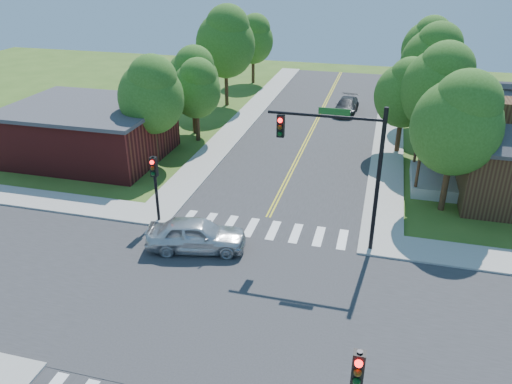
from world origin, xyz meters
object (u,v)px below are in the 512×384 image
(signal_mast_ne, at_px, (343,155))
(car_silver, at_px, (196,235))
(car_dgrey, at_px, (346,106))
(signal_pole_nw, at_px, (155,177))
(signal_pole_se, at_px, (356,384))

(signal_mast_ne, bearing_deg, car_silver, -162.24)
(car_silver, bearing_deg, car_dgrey, -22.79)
(signal_pole_nw, bearing_deg, signal_mast_ne, 0.07)
(car_silver, bearing_deg, signal_mast_ne, -84.05)
(signal_mast_ne, xyz_separation_m, car_dgrey, (-1.71, 22.73, -4.20))
(car_silver, xyz_separation_m, car_dgrey, (4.81, 24.82, -0.17))
(car_dgrey, bearing_deg, signal_pole_nw, -104.97)
(signal_mast_ne, height_order, car_silver, signal_mast_ne)
(car_silver, bearing_deg, signal_pole_nw, 43.43)
(signal_pole_se, relative_size, car_silver, 0.75)
(signal_mast_ne, xyz_separation_m, signal_pole_nw, (-9.51, -0.01, -2.19))
(signal_pole_se, xyz_separation_m, signal_pole_nw, (-11.20, 11.20, 0.00))
(signal_mast_ne, relative_size, car_silver, 1.41)
(signal_pole_se, height_order, car_silver, signal_pole_se)
(signal_pole_nw, relative_size, car_silver, 0.75)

